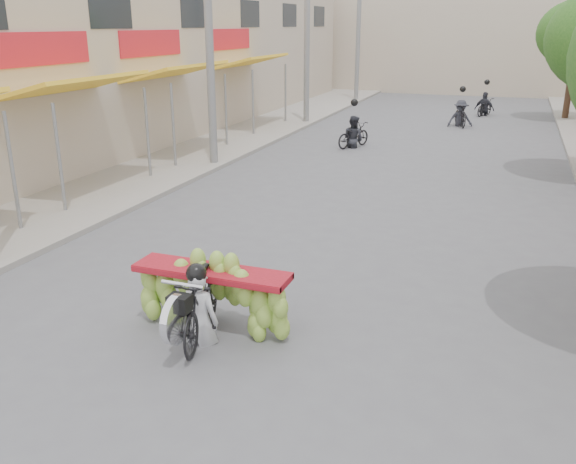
# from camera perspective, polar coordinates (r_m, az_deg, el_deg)

# --- Properties ---
(ground) EXTENTS (120.00, 120.00, 0.00)m
(ground) POSITION_cam_1_polar(r_m,az_deg,el_deg) (7.00, -11.74, -18.18)
(ground) COLOR #55555A
(ground) RESTS_ON ground
(sidewalk_left) EXTENTS (4.00, 60.00, 0.12)m
(sidewalk_left) POSITION_cam_1_polar(r_m,az_deg,el_deg) (22.50, -7.13, 8.19)
(sidewalk_left) COLOR gray
(sidewalk_left) RESTS_ON ground
(shophouse_row_left) EXTENTS (9.77, 40.00, 6.00)m
(shophouse_row_left) POSITION_cam_1_polar(r_m,az_deg,el_deg) (24.04, -19.62, 15.02)
(shophouse_row_left) COLOR #B8A891
(shophouse_row_left) RESTS_ON ground
(far_building) EXTENTS (20.00, 6.00, 7.00)m
(far_building) POSITION_cam_1_polar(r_m,az_deg,el_deg) (42.78, 16.67, 17.22)
(far_building) COLOR #B8A891
(far_building) RESTS_ON ground
(utility_pole_mid) EXTENTS (0.60, 0.24, 8.00)m
(utility_pole_mid) POSITION_cam_1_polar(r_m,az_deg,el_deg) (18.73, -7.42, 18.27)
(utility_pole_mid) COLOR slate
(utility_pole_mid) RESTS_ON ground
(utility_pole_far) EXTENTS (0.60, 0.24, 8.00)m
(utility_pole_far) POSITION_cam_1_polar(r_m,az_deg,el_deg) (27.05, 1.79, 18.54)
(utility_pole_far) COLOR slate
(utility_pole_far) RESTS_ON ground
(utility_pole_back) EXTENTS (0.60, 0.24, 8.00)m
(utility_pole_back) POSITION_cam_1_polar(r_m,az_deg,el_deg) (35.70, 6.61, 18.51)
(utility_pole_back) COLOR slate
(utility_pole_back) RESTS_ON ground
(banana_motorbike) EXTENTS (2.27, 1.88, 1.92)m
(banana_motorbike) POSITION_cam_1_polar(r_m,az_deg,el_deg) (8.54, -7.77, -5.59)
(banana_motorbike) COLOR black
(banana_motorbike) RESTS_ON ground
(bg_motorbike_a) EXTENTS (1.15, 1.65, 1.95)m
(bg_motorbike_a) POSITION_cam_1_polar(r_m,az_deg,el_deg) (22.01, 6.15, 9.82)
(bg_motorbike_a) COLOR black
(bg_motorbike_a) RESTS_ON ground
(bg_motorbike_b) EXTENTS (1.18, 1.77, 1.95)m
(bg_motorbike_b) POSITION_cam_1_polar(r_m,az_deg,el_deg) (27.51, 15.90, 11.21)
(bg_motorbike_b) COLOR black
(bg_motorbike_b) RESTS_ON ground
(bg_motorbike_c) EXTENTS (1.10, 1.53, 1.95)m
(bg_motorbike_c) POSITION_cam_1_polar(r_m,az_deg,el_deg) (31.18, 17.99, 11.82)
(bg_motorbike_c) COLOR black
(bg_motorbike_c) RESTS_ON ground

